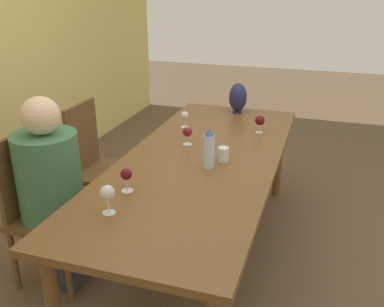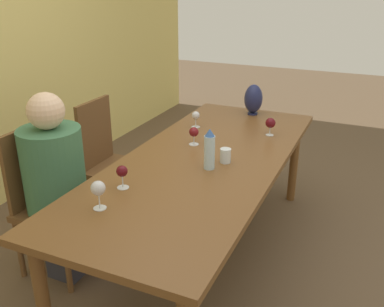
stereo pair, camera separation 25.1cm
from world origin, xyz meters
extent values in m
plane|color=brown|center=(0.00, 0.00, 0.00)|extent=(14.00, 14.00, 0.00)
cube|color=brown|center=(0.00, 0.00, 0.73)|extent=(2.39, 0.96, 0.04)
cylinder|color=brown|center=(1.10, -0.38, 0.35)|extent=(0.07, 0.07, 0.71)
cylinder|color=brown|center=(1.10, 0.38, 0.35)|extent=(0.07, 0.07, 0.71)
cylinder|color=silver|center=(-0.13, -0.09, 0.85)|extent=(0.07, 0.07, 0.21)
cone|color=#33599E|center=(-0.13, -0.09, 0.98)|extent=(0.06, 0.06, 0.05)
cylinder|color=silver|center=(0.00, -0.15, 0.79)|extent=(0.07, 0.07, 0.09)
cylinder|color=#1E234C|center=(1.05, -0.01, 0.75)|extent=(0.08, 0.08, 0.01)
ellipsoid|color=#1E234C|center=(1.05, -0.01, 0.88)|extent=(0.15, 0.15, 0.24)
cylinder|color=silver|center=(0.60, -0.27, 0.75)|extent=(0.06, 0.06, 0.00)
cylinder|color=silver|center=(0.60, -0.27, 0.78)|extent=(0.01, 0.01, 0.06)
sphere|color=#510C14|center=(0.60, -0.27, 0.84)|extent=(0.07, 0.07, 0.07)
cylinder|color=silver|center=(0.54, 0.29, 0.75)|extent=(0.06, 0.06, 0.00)
cylinder|color=silver|center=(0.54, 0.29, 0.78)|extent=(0.01, 0.01, 0.07)
sphere|color=silver|center=(0.54, 0.29, 0.84)|extent=(0.06, 0.06, 0.06)
cylinder|color=silver|center=(-0.56, 0.24, 0.75)|extent=(0.07, 0.07, 0.00)
cylinder|color=silver|center=(-0.56, 0.24, 0.79)|extent=(0.01, 0.01, 0.07)
sphere|color=#510C14|center=(-0.56, 0.24, 0.85)|extent=(0.06, 0.06, 0.06)
cylinder|color=silver|center=(0.20, 0.16, 0.75)|extent=(0.07, 0.07, 0.00)
cylinder|color=silver|center=(0.20, 0.16, 0.78)|extent=(0.01, 0.01, 0.06)
sphere|color=maroon|center=(0.20, 0.16, 0.84)|extent=(0.07, 0.07, 0.07)
cylinder|color=silver|center=(-0.79, 0.22, 0.75)|extent=(0.07, 0.07, 0.00)
cylinder|color=silver|center=(-0.79, 0.22, 0.79)|extent=(0.01, 0.01, 0.08)
sphere|color=silver|center=(-0.79, 0.22, 0.86)|extent=(0.07, 0.07, 0.07)
cube|color=brown|center=(-0.47, 0.80, 0.43)|extent=(0.44, 0.44, 0.04)
cube|color=brown|center=(-0.47, 1.00, 0.70)|extent=(0.40, 0.03, 0.51)
cylinder|color=brown|center=(-0.66, 0.61, 0.21)|extent=(0.04, 0.04, 0.41)
cylinder|color=brown|center=(-0.28, 0.61, 0.21)|extent=(0.04, 0.04, 0.41)
cylinder|color=brown|center=(-0.66, 0.99, 0.21)|extent=(0.04, 0.04, 0.41)
cylinder|color=brown|center=(-0.28, 0.99, 0.21)|extent=(0.04, 0.04, 0.41)
cube|color=brown|center=(0.22, 0.80, 0.43)|extent=(0.44, 0.44, 0.04)
cube|color=brown|center=(0.22, 1.00, 0.70)|extent=(0.40, 0.03, 0.51)
cylinder|color=brown|center=(0.03, 0.61, 0.21)|extent=(0.04, 0.04, 0.41)
cylinder|color=brown|center=(0.41, 0.61, 0.21)|extent=(0.04, 0.04, 0.41)
cylinder|color=brown|center=(0.03, 0.99, 0.21)|extent=(0.04, 0.04, 0.41)
cylinder|color=brown|center=(0.41, 0.99, 0.21)|extent=(0.04, 0.04, 0.41)
cube|color=#2D2D38|center=(-0.47, 0.73, 0.23)|extent=(0.28, 0.21, 0.45)
cylinder|color=#3D704C|center=(-0.47, 0.80, 0.72)|extent=(0.38, 0.38, 0.53)
sphere|color=beige|center=(-0.47, 0.80, 1.09)|extent=(0.22, 0.22, 0.22)
camera|label=1|loc=(-2.39, -0.72, 1.80)|focal=40.00mm
camera|label=2|loc=(-2.30, -0.95, 1.80)|focal=40.00mm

